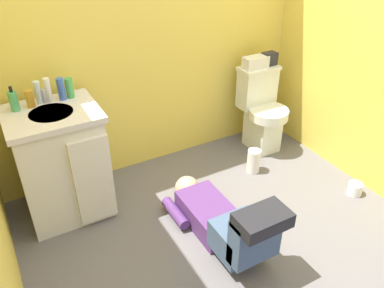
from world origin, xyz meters
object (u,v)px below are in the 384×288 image
at_px(toilet, 261,110).
at_px(vanity_cabinet, 62,163).
at_px(toiletry_bag, 269,59).
at_px(soap_dispenser, 14,101).
at_px(faucet, 44,96).
at_px(person_plumber, 223,221).
at_px(paper_towel_roll, 254,161).
at_px(bottle_amber, 30,99).
at_px(bottle_green, 69,88).
at_px(bottle_clear, 38,93).
at_px(toilet_paper_roll, 355,189).
at_px(bottle_blue, 61,89).
at_px(tissue_box, 255,62).
at_px(bottle_white, 48,90).

relative_size(toilet, vanity_cabinet, 0.91).
distance_m(toiletry_bag, soap_dispenser, 2.09).
distance_m(faucet, person_plumber, 1.45).
xyz_separation_m(soap_dispenser, paper_towel_roll, (1.68, -0.40, -0.78)).
xyz_separation_m(toilet, bottle_amber, (-1.88, 0.08, 0.51)).
bearing_deg(bottle_green, paper_towel_roll, -17.95).
distance_m(bottle_clear, toilet_paper_roll, 2.45).
xyz_separation_m(bottle_amber, toilet_paper_roll, (2.10, -1.04, -0.83)).
bearing_deg(bottle_blue, bottle_clear, 176.01).
xyz_separation_m(bottle_amber, bottle_clear, (0.06, 0.03, 0.02)).
relative_size(toilet, toiletry_bag, 6.05).
bearing_deg(person_plumber, toilet_paper_roll, -4.22).
bearing_deg(tissue_box, bottle_green, 179.40).
distance_m(faucet, bottle_clear, 0.04).
height_order(toiletry_bag, bottle_amber, bottle_amber).
bearing_deg(tissue_box, toiletry_bag, 0.00).
distance_m(soap_dispenser, toilet_paper_roll, 2.57).
height_order(bottle_white, bottle_green, bottle_white).
bearing_deg(paper_towel_roll, tissue_box, 58.12).
distance_m(faucet, bottle_white, 0.05).
bearing_deg(toiletry_bag, faucet, 179.73).
xyz_separation_m(person_plumber, bottle_green, (-0.65, 0.98, 0.71)).
distance_m(toilet, bottle_clear, 1.90).
bearing_deg(bottle_green, person_plumber, -56.51).
relative_size(person_plumber, toilet_paper_roll, 9.68).
bearing_deg(bottle_green, faucet, -177.48).
xyz_separation_m(tissue_box, paper_towel_roll, (-0.26, -0.41, -0.70)).
bearing_deg(toilet_paper_roll, vanity_cabinet, 155.46).
bearing_deg(toiletry_bag, bottle_green, 179.45).
bearing_deg(bottle_clear, faucet, -19.04).
relative_size(faucet, bottle_amber, 0.85).
bearing_deg(tissue_box, toilet, -63.57).
height_order(vanity_cabinet, person_plumber, vanity_cabinet).
xyz_separation_m(soap_dispenser, bottle_blue, (0.31, 0.02, 0.01)).
xyz_separation_m(soap_dispenser, bottle_green, (0.36, 0.03, 0.00)).
distance_m(person_plumber, toilet_paper_roll, 1.19).
distance_m(person_plumber, soap_dispenser, 1.56).
xyz_separation_m(faucet, paper_towel_roll, (1.49, -0.42, -0.77)).
relative_size(bottle_amber, paper_towel_roll, 0.57).
bearing_deg(vanity_cabinet, toilet_paper_roll, -24.54).
bearing_deg(tissue_box, person_plumber, -133.78).
bearing_deg(soap_dispenser, toiletry_bag, 0.30).
bearing_deg(bottle_clear, bottle_white, -4.76).
bearing_deg(bottle_green, bottle_clear, 179.05).
xyz_separation_m(faucet, bottle_amber, (-0.09, -0.02, 0.01)).
distance_m(toilet, toilet_paper_roll, 1.03).
distance_m(soap_dispenser, bottle_green, 0.36).
relative_size(vanity_cabinet, bottle_green, 5.88).
bearing_deg(toilet, bottle_blue, 176.58).
relative_size(bottle_white, bottle_green, 1.21).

